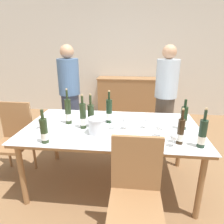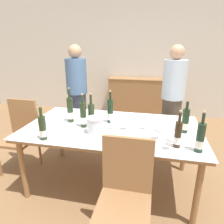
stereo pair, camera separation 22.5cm
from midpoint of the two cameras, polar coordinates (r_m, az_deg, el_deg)
The scene contains 23 objects.
ground_plane at distance 2.71m, azimuth -2.52°, elevation -19.36°, with size 12.00×12.00×0.00m, color olive.
back_wall at distance 4.96m, azimuth 2.30°, elevation 15.69°, with size 8.00×0.10×2.80m.
sideboard_cabinet at distance 4.81m, azimuth 2.93°, elevation 4.28°, with size 1.39×0.46×0.93m.
dining_table at distance 2.34m, azimuth -2.77°, elevation -5.64°, with size 2.00×1.11×0.77m.
ice_bucket at distance 2.13m, azimuth -7.39°, elevation -3.83°, with size 0.19×0.19×0.17m.
wine_bottle_0 at distance 2.27m, azimuth -11.13°, elevation -1.35°, with size 0.07×0.07×0.39m.
wine_bottle_1 at distance 2.05m, azimuth -21.85°, elevation -5.19°, with size 0.07×0.07×0.33m.
wine_bottle_2 at distance 2.30m, azimuth -8.83°, elevation -1.21°, with size 0.08×0.08×0.39m.
wine_bottle_3 at distance 1.96m, azimuth 21.46°, elevation -6.01°, with size 0.07×0.07×0.38m.
wine_bottle_4 at distance 2.44m, azimuth -15.02°, elevation -0.07°, with size 0.07×0.07×0.43m.
wine_bottle_5 at distance 2.39m, azimuth -3.53°, elevation 0.00°, with size 0.07×0.07×0.40m.
wine_bottle_6 at distance 1.96m, azimuth 15.94°, elevation -5.59°, with size 0.07×0.07×0.36m.
wine_bottle_7 at distance 2.30m, azimuth 17.21°, elevation -1.89°, with size 0.07×0.07×0.35m.
wine_glass_0 at distance 2.07m, azimuth 10.48°, elevation -4.64°, with size 0.08×0.08×0.14m.
wine_glass_1 at distance 2.21m, azimuth 1.12°, elevation -2.47°, with size 0.08×0.08×0.15m.
wine_glass_2 at distance 2.22m, azimuth -2.41°, elevation -2.78°, with size 0.07×0.07×0.13m.
wine_glass_3 at distance 2.41m, azimuth -22.41°, elevation -2.28°, with size 0.07×0.07×0.14m.
wine_glass_4 at distance 2.25m, azimuth 6.89°, elevation -2.32°, with size 0.07×0.07×0.14m.
wine_glass_5 at distance 1.90m, azimuth 14.04°, elevation -7.13°, with size 0.07×0.07×0.13m.
chair_near_front at distance 1.73m, azimuth 2.85°, elevation -21.21°, with size 0.42×0.42×0.98m.
chair_left_end at distance 2.95m, azimuth -28.18°, elevation -5.91°, with size 0.42×0.42×0.97m.
person_host at distance 3.32m, azimuth -13.80°, elevation 3.77°, with size 0.33×0.33×1.67m.
person_guest_left at distance 3.13m, azimuth 12.96°, elevation 2.91°, with size 0.33×0.33×1.67m.
Camera 1 is at (0.23, -2.12, 1.67)m, focal length 32.00 mm.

